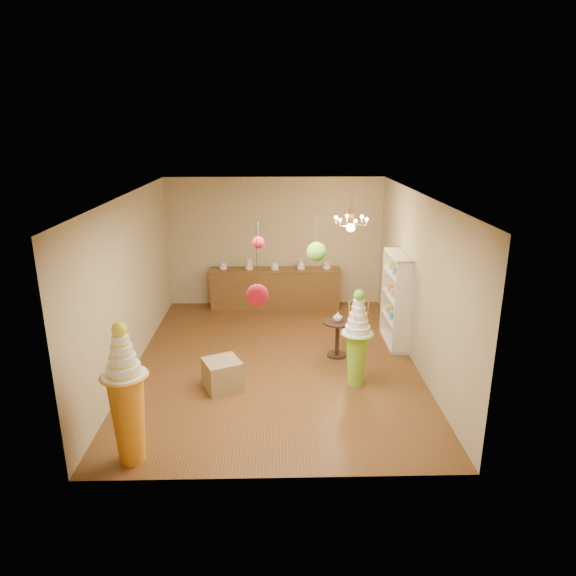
{
  "coord_description": "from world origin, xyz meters",
  "views": [
    {
      "loc": [
        0.02,
        -8.51,
        4.09
      ],
      "look_at": [
        0.23,
        0.0,
        1.4
      ],
      "focal_mm": 32.0,
      "sensor_mm": 36.0,
      "label": 1
    }
  ],
  "objects_px": {
    "pedestal_orange": "(128,407)",
    "sideboard": "(275,287)",
    "pedestal_green": "(357,346)",
    "round_table": "(337,334)"
  },
  "relations": [
    {
      "from": "pedestal_orange",
      "to": "sideboard",
      "type": "distance_m",
      "value": 6.11
    },
    {
      "from": "sideboard",
      "to": "pedestal_orange",
      "type": "bearing_deg",
      "value": -107.47
    },
    {
      "from": "pedestal_green",
      "to": "round_table",
      "type": "distance_m",
      "value": 1.13
    },
    {
      "from": "sideboard",
      "to": "round_table",
      "type": "relative_size",
      "value": 4.4
    },
    {
      "from": "round_table",
      "to": "pedestal_orange",
      "type": "bearing_deg",
      "value": -134.21
    },
    {
      "from": "sideboard",
      "to": "round_table",
      "type": "bearing_deg",
      "value": -67.57
    },
    {
      "from": "sideboard",
      "to": "pedestal_green",
      "type": "bearing_deg",
      "value": -71.02
    },
    {
      "from": "pedestal_orange",
      "to": "round_table",
      "type": "distance_m",
      "value": 4.28
    },
    {
      "from": "pedestal_orange",
      "to": "sideboard",
      "type": "xyz_separation_m",
      "value": [
        1.83,
        5.82,
        -0.29
      ]
    },
    {
      "from": "pedestal_green",
      "to": "round_table",
      "type": "height_order",
      "value": "pedestal_green"
    }
  ]
}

